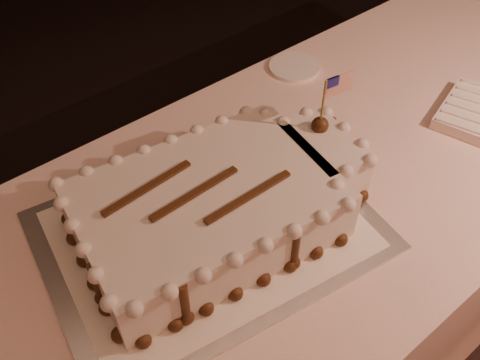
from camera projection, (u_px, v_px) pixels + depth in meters
banquet_table at (253, 304)px, 1.37m from camera, size 2.40×0.80×0.75m
cake_board at (209, 231)px, 1.05m from camera, size 0.69×0.56×0.01m
doily at (209, 229)px, 1.05m from camera, size 0.62×0.51×0.00m
sheet_cake at (223, 203)px, 1.02m from camera, size 0.62×0.40×0.24m
napkin_stack at (475, 112)px, 1.30m from camera, size 0.24×0.20×0.03m
side_plate at (294, 67)px, 1.44m from camera, size 0.14×0.14×0.01m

